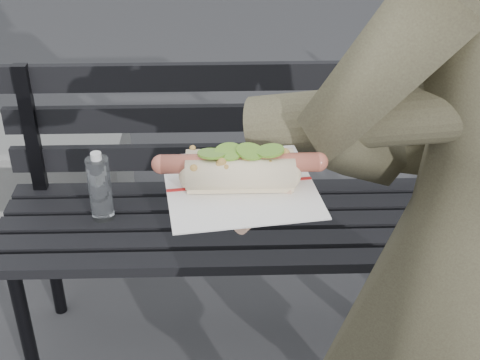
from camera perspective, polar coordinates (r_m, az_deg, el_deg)
The scene contains 3 objects.
park_bench at distance 1.95m, azimuth 1.46°, elevation -1.11°, with size 1.50×0.44×0.88m.
person at distance 1.17m, azimuth 19.71°, elevation -6.70°, with size 0.64×0.42×1.75m, color #433C2C.
held_hotdog at distance 0.93m, azimuth 11.84°, elevation 4.27°, with size 0.63×0.32×0.20m.
Camera 1 is at (-0.00, -0.75, 1.56)m, focal length 50.00 mm.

